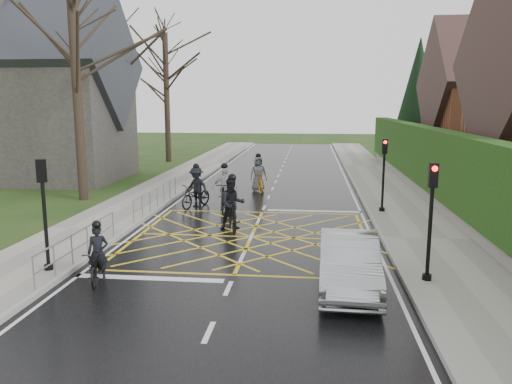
% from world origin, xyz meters
% --- Properties ---
extents(ground, '(120.00, 120.00, 0.00)m').
position_xyz_m(ground, '(0.00, 0.00, 0.00)').
color(ground, '#163210').
rests_on(ground, ground).
extents(road, '(9.00, 80.00, 0.01)m').
position_xyz_m(road, '(0.00, 0.00, 0.01)').
color(road, black).
rests_on(road, ground).
extents(sidewalk_right, '(3.00, 80.00, 0.15)m').
position_xyz_m(sidewalk_right, '(6.00, 0.00, 0.07)').
color(sidewalk_right, gray).
rests_on(sidewalk_right, ground).
extents(sidewalk_left, '(3.00, 80.00, 0.15)m').
position_xyz_m(sidewalk_left, '(-6.00, 0.00, 0.07)').
color(sidewalk_left, gray).
rests_on(sidewalk_left, ground).
extents(stone_wall, '(0.50, 38.00, 0.70)m').
position_xyz_m(stone_wall, '(7.75, 6.00, 0.35)').
color(stone_wall, slate).
rests_on(stone_wall, ground).
extents(hedge, '(0.90, 38.00, 2.80)m').
position_xyz_m(hedge, '(7.75, 6.00, 2.10)').
color(hedge, black).
rests_on(hedge, stone_wall).
extents(house_far, '(9.80, 8.80, 10.30)m').
position_xyz_m(house_far, '(14.75, 18.00, 4.36)').
color(house_far, brown).
rests_on(house_far, ground).
extents(conifer, '(4.60, 4.60, 10.00)m').
position_xyz_m(conifer, '(10.75, 26.00, 4.99)').
color(conifer, black).
rests_on(conifer, ground).
extents(church, '(8.80, 7.80, 11.00)m').
position_xyz_m(church, '(-13.54, 12.00, 4.93)').
color(church, '#2D2B28').
rests_on(church, ground).
extents(tree_near, '(9.24, 9.24, 11.44)m').
position_xyz_m(tree_near, '(-9.00, 6.00, 7.91)').
color(tree_near, black).
rests_on(tree_near, ground).
extents(tree_mid, '(10.08, 10.08, 12.48)m').
position_xyz_m(tree_mid, '(-10.00, 14.00, 8.63)').
color(tree_mid, black).
rests_on(tree_mid, ground).
extents(tree_far, '(8.40, 8.40, 10.40)m').
position_xyz_m(tree_far, '(-9.30, 22.00, 7.19)').
color(tree_far, black).
rests_on(tree_far, ground).
extents(railing_south, '(0.05, 5.04, 1.03)m').
position_xyz_m(railing_south, '(-4.65, -3.50, 0.78)').
color(railing_south, slate).
rests_on(railing_south, ground).
extents(railing_north, '(0.05, 6.04, 1.03)m').
position_xyz_m(railing_north, '(-4.65, 4.00, 0.79)').
color(railing_north, slate).
rests_on(railing_north, ground).
extents(traffic_light_ne, '(0.24, 0.31, 3.21)m').
position_xyz_m(traffic_light_ne, '(5.10, 4.20, 1.66)').
color(traffic_light_ne, black).
rests_on(traffic_light_ne, ground).
extents(traffic_light_se, '(0.24, 0.31, 3.21)m').
position_xyz_m(traffic_light_se, '(5.10, -4.20, 1.66)').
color(traffic_light_se, black).
rests_on(traffic_light_se, ground).
extents(traffic_light_sw, '(0.24, 0.31, 3.21)m').
position_xyz_m(traffic_light_sw, '(-5.10, -4.50, 1.66)').
color(traffic_light_sw, black).
rests_on(traffic_light_sw, ground).
extents(cyclist_rear, '(1.02, 1.78, 1.64)m').
position_xyz_m(cyclist_rear, '(-3.56, -4.79, 0.53)').
color(cyclist_rear, black).
rests_on(cyclist_rear, ground).
extents(cyclist_back, '(1.16, 2.19, 2.11)m').
position_xyz_m(cyclist_back, '(-0.83, 1.01, 0.80)').
color(cyclist_back, black).
rests_on(cyclist_back, ground).
extents(cyclist_mid, '(1.46, 2.18, 2.00)m').
position_xyz_m(cyclist_mid, '(-3.07, 4.81, 0.73)').
color(cyclist_mid, black).
rests_on(cyclist_mid, ground).
extents(cyclist_front, '(1.14, 2.10, 2.07)m').
position_xyz_m(cyclist_front, '(-1.74, 4.56, 0.76)').
color(cyclist_front, black).
rests_on(cyclist_front, ground).
extents(cyclist_lead, '(1.39, 2.23, 2.05)m').
position_xyz_m(cyclist_lead, '(-0.71, 9.14, 0.71)').
color(cyclist_lead, orange).
rests_on(cyclist_lead, ground).
extents(car, '(1.57, 4.20, 1.37)m').
position_xyz_m(car, '(3.05, -4.64, 0.69)').
color(car, '#A2A5A8').
rests_on(car, ground).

